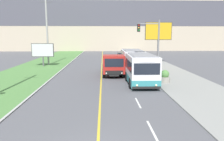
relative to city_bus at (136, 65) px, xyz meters
The scene contains 12 objects.
apartment_block_background 47.68m from the city_bus, 94.86° to the left, with size 80.00×8.04×21.56m.
city_bus is the anchor object (origin of this frame).
dump_truck 2.94m from the city_bus, 149.82° to the left, with size 2.56×6.68×2.56m.
car_distant 18.86m from the city_bus, 90.24° to the left, with size 1.80×4.30×1.45m.
utility_pole_far 17.80m from the city_bus, 137.31° to the left, with size 1.80×0.28×11.34m.
traffic_light_mast 3.53m from the city_bus, 59.03° to the right, with size 2.28×0.32×6.37m.
billboard_large 13.26m from the city_bus, 65.45° to the left, with size 4.37×0.24×6.93m.
billboard_small 16.62m from the city_bus, 142.32° to the left, with size 3.39×0.24×3.59m.
planter_round_near 3.74m from the city_bus, 45.43° to the right, with size 1.06×1.06×1.27m.
planter_round_second 3.67m from the city_bus, 46.64° to the left, with size 0.97×0.97×1.15m.
planter_round_third 8.12m from the city_bus, 73.74° to the left, with size 0.95×0.95×1.19m.
planter_round_far 13.14m from the city_bus, 79.88° to the left, with size 0.95×0.95×1.17m.
Camera 1 is at (0.27, -7.34, 4.85)m, focal length 35.00 mm.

